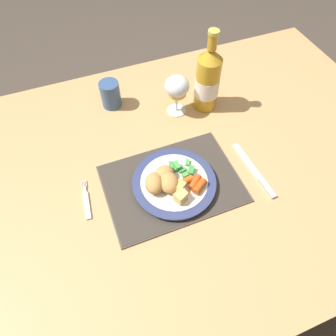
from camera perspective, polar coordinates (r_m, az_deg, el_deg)
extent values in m
plane|color=#4C4238|center=(1.55, 0.11, -15.88)|extent=(6.00, 6.00, 0.00)
cube|color=tan|center=(0.90, 0.18, -0.57)|extent=(1.58, 1.00, 0.04)
cube|color=tan|center=(1.71, 18.27, 11.40)|extent=(0.06, 0.06, 0.70)
cube|color=brown|center=(0.85, 0.73, -2.99)|extent=(0.37, 0.27, 0.01)
cube|color=#3C352E|center=(0.84, 0.74, -2.86)|extent=(0.37, 0.26, 0.00)
cylinder|color=silver|center=(0.84, 1.16, -2.98)|extent=(0.19, 0.19, 0.01)
cylinder|color=navy|center=(0.83, 1.17, -2.65)|extent=(0.23, 0.23, 0.01)
cylinder|color=silver|center=(0.83, 1.17, -2.52)|extent=(0.19, 0.19, 0.00)
ellipsoid|color=tan|center=(0.80, -2.64, -2.93)|extent=(0.07, 0.08, 0.04)
ellipsoid|color=tan|center=(0.80, 0.18, -2.75)|extent=(0.06, 0.07, 0.04)
ellipsoid|color=tan|center=(0.81, -0.73, -1.06)|extent=(0.06, 0.06, 0.04)
ellipsoid|color=#B77F3D|center=(0.80, -2.46, -2.66)|extent=(0.06, 0.06, 0.04)
cube|color=#4CA84C|center=(0.86, 3.75, 1.01)|extent=(0.02, 0.02, 0.01)
cube|color=#4CA84C|center=(0.83, 3.42, -1.28)|extent=(0.02, 0.02, 0.01)
cube|color=green|center=(0.83, 4.41, -0.40)|extent=(0.03, 0.03, 0.01)
cube|color=#4CA84C|center=(0.84, 1.69, 0.56)|extent=(0.02, 0.03, 0.01)
cube|color=#338438|center=(0.83, 0.57, -0.85)|extent=(0.02, 0.02, 0.01)
cube|color=green|center=(0.82, 0.58, -1.87)|extent=(0.02, 0.03, 0.01)
cube|color=#4CA84C|center=(0.84, 1.81, 0.00)|extent=(0.02, 0.01, 0.01)
cube|color=green|center=(0.85, 0.79, 0.55)|extent=(0.02, 0.03, 0.01)
cube|color=#4CA84C|center=(0.84, 2.67, -0.38)|extent=(0.02, 0.01, 0.01)
cylinder|color=#CC5119|center=(0.81, 6.05, -3.48)|extent=(0.05, 0.04, 0.02)
cylinder|color=#CC5119|center=(0.82, 5.14, -2.69)|extent=(0.05, 0.04, 0.02)
cylinder|color=orange|center=(0.82, 3.36, -2.45)|extent=(0.04, 0.02, 0.02)
cube|color=silver|center=(0.84, -15.16, -6.92)|extent=(0.02, 0.08, 0.01)
cube|color=silver|center=(0.87, -15.55, -4.04)|extent=(0.01, 0.02, 0.01)
cube|color=silver|center=(0.88, -15.31, -2.88)|extent=(0.00, 0.02, 0.00)
cube|color=silver|center=(0.88, -15.57, -2.93)|extent=(0.00, 0.02, 0.00)
cube|color=silver|center=(0.88, -15.82, -2.99)|extent=(0.00, 0.02, 0.00)
cube|color=silver|center=(0.88, -16.07, -3.04)|extent=(0.00, 0.02, 0.00)
cube|color=silver|center=(0.92, 14.80, 1.33)|extent=(0.02, 0.14, 0.00)
cube|color=#B2B2B7|center=(0.88, 18.35, -3.58)|extent=(0.02, 0.07, 0.01)
cylinder|color=silver|center=(1.03, 1.58, 10.92)|extent=(0.06, 0.06, 0.00)
cylinder|color=silver|center=(1.01, 1.63, 12.42)|extent=(0.01, 0.01, 0.07)
ellipsoid|color=silver|center=(0.96, 1.73, 15.37)|extent=(0.08, 0.08, 0.07)
cylinder|color=#EACC66|center=(0.97, 1.71, 14.69)|extent=(0.06, 0.06, 0.04)
cylinder|color=gold|center=(1.00, 7.43, 15.57)|extent=(0.08, 0.08, 0.18)
cone|color=gold|center=(0.94, 8.17, 20.64)|extent=(0.08, 0.08, 0.03)
cylinder|color=gold|center=(0.92, 8.49, 22.72)|extent=(0.03, 0.03, 0.05)
cylinder|color=#BFB74C|center=(0.90, 8.73, 24.22)|extent=(0.03, 0.03, 0.01)
cylinder|color=white|center=(1.01, 7.37, 15.18)|extent=(0.08, 0.08, 0.06)
cube|color=#E5BC66|center=(0.78, 2.43, -5.45)|extent=(0.04, 0.04, 0.03)
cube|color=#DBB256|center=(0.80, 2.26, -3.62)|extent=(0.04, 0.04, 0.03)
cube|color=gold|center=(0.79, 2.47, -4.60)|extent=(0.02, 0.03, 0.03)
cylinder|color=#385684|center=(1.05, -10.91, 13.61)|extent=(0.07, 0.07, 0.09)
cylinder|color=#1E2F48|center=(1.02, -11.28, 15.34)|extent=(0.05, 0.05, 0.01)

